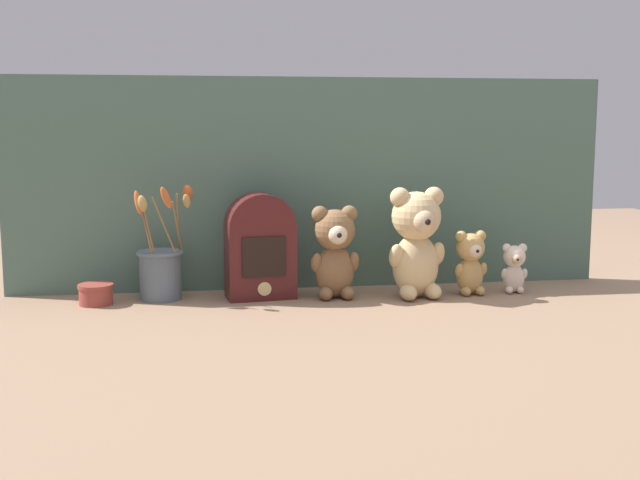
# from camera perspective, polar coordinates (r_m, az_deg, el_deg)

# --- Properties ---
(ground_plane) EXTENTS (4.00, 4.00, 0.00)m
(ground_plane) POSITION_cam_1_polar(r_m,az_deg,el_deg) (2.06, 0.08, -4.28)
(ground_plane) COLOR #8E7056
(backdrop_wall) EXTENTS (1.62, 0.02, 0.57)m
(backdrop_wall) POSITION_cam_1_polar(r_m,az_deg,el_deg) (2.18, -0.58, 4.02)
(backdrop_wall) COLOR #4C6B5B
(backdrop_wall) RESTS_ON ground
(teddy_bear_large) EXTENTS (0.16, 0.15, 0.29)m
(teddy_bear_large) POSITION_cam_1_polar(r_m,az_deg,el_deg) (2.08, 6.89, -0.02)
(teddy_bear_large) COLOR #DBBC84
(teddy_bear_large) RESTS_ON ground
(teddy_bear_medium) EXTENTS (0.13, 0.12, 0.24)m
(teddy_bear_medium) POSITION_cam_1_polar(r_m,az_deg,el_deg) (2.06, 1.06, -0.72)
(teddy_bear_medium) COLOR olive
(teddy_bear_medium) RESTS_ON ground
(teddy_bear_small) EXTENTS (0.09, 0.09, 0.17)m
(teddy_bear_small) POSITION_cam_1_polar(r_m,az_deg,el_deg) (2.14, 10.65, -1.49)
(teddy_bear_small) COLOR tan
(teddy_bear_small) RESTS_ON ground
(teddy_bear_tiny) EXTENTS (0.07, 0.07, 0.13)m
(teddy_bear_tiny) POSITION_cam_1_polar(r_m,az_deg,el_deg) (2.19, 13.65, -1.88)
(teddy_bear_tiny) COLOR beige
(teddy_bear_tiny) RESTS_ON ground
(flower_vase) EXTENTS (0.15, 0.15, 0.30)m
(flower_vase) POSITION_cam_1_polar(r_m,az_deg,el_deg) (2.09, -11.27, -1.98)
(flower_vase) COLOR slate
(flower_vase) RESTS_ON ground
(vintage_radio) EXTENTS (0.18, 0.12, 0.27)m
(vintage_radio) POSITION_cam_1_polar(r_m,az_deg,el_deg) (2.06, -4.28, -0.40)
(vintage_radio) COLOR #4C1919
(vintage_radio) RESTS_ON ground
(decorative_tin_tall) EXTENTS (0.09, 0.09, 0.05)m
(decorative_tin_tall) POSITION_cam_1_polar(r_m,az_deg,el_deg) (2.08, -15.65, -3.73)
(decorative_tin_tall) COLOR #993D33
(decorative_tin_tall) RESTS_ON ground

